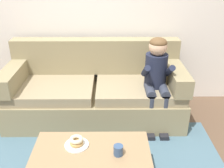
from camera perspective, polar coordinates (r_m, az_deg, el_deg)
ground at (r=2.81m, az=-5.08°, el=-16.14°), size 10.00×10.00×0.00m
wall_back at (r=3.53m, az=-4.27°, el=17.95°), size 8.00×0.10×2.80m
couch at (r=3.32m, az=-3.69°, el=-1.76°), size 2.18×0.90×0.96m
coffee_table at (r=2.28m, az=-4.61°, el=-15.57°), size 1.00×0.56×0.42m
person_child at (r=3.03m, az=9.92°, el=1.95°), size 0.34×0.58×1.10m
plate at (r=2.32m, az=-7.86°, el=-13.29°), size 0.21×0.21×0.01m
donut at (r=2.30m, az=-7.90°, el=-12.80°), size 0.16×0.16×0.04m
donut_second at (r=2.28m, az=-7.96°, el=-12.09°), size 0.16×0.16×0.04m
mug at (r=2.18m, az=1.41°, el=-14.52°), size 0.08×0.08×0.09m
toy_controller at (r=2.86m, az=-12.31°, el=-15.31°), size 0.23×0.09×0.05m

